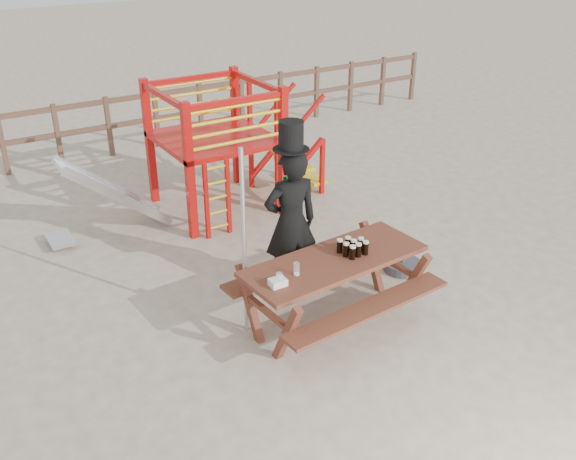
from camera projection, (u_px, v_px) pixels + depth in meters
The scene contains 10 objects.
ground at pixel (333, 313), 7.95m from camera, with size 60.00×60.00×0.00m, color #C6B49A.
back_fence at pixel (132, 116), 12.93m from camera, with size 15.09×0.09×1.20m.
playground_fort at pixel (211, 147), 10.24m from camera, with size 4.71×1.84×2.10m.
picnic_table at pixel (334, 282), 7.57m from camera, with size 2.33×1.68×0.86m.
man_with_hat at pixel (291, 219), 7.98m from camera, with size 0.77×0.57×2.29m.
metal_pole at pixel (244, 245), 7.14m from camera, with size 0.05×0.05×2.28m, color #B2B2B7.
parasol_base at pixel (402, 266), 8.87m from camera, with size 0.53×0.53×0.22m.
paper_bag at pixel (278, 282), 6.88m from camera, with size 0.18×0.14×0.08m, color white.
stout_pints at pixel (353, 247), 7.48m from camera, with size 0.31×0.28×0.17m.
empty_glasses at pixel (288, 275), 6.97m from camera, with size 0.35×0.16×0.15m.
Camera 1 is at (-3.98, -5.34, 4.50)m, focal length 40.00 mm.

